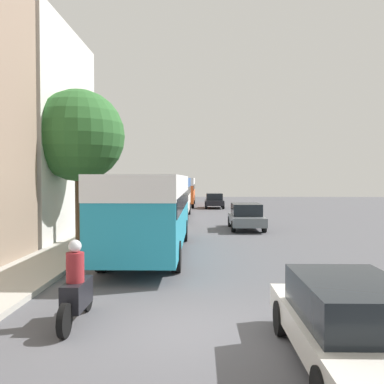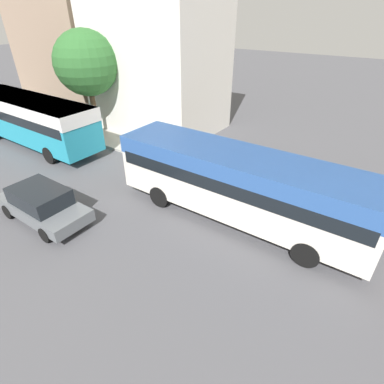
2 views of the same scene
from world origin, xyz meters
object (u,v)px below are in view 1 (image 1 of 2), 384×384
object	(u,v)px
bus_third_in_line	(182,188)
pedestrian_near_curb	(158,196)
car_distant	(214,200)
car_crossing	(351,322)
motorcycle_behind_lead	(76,290)
car_far_curb	(246,216)
bus_lead	(151,203)
bus_following	(172,192)

from	to	relation	value
bus_third_in_line	pedestrian_near_curb	bearing A→B (deg)	-162.45
car_distant	bus_third_in_line	bearing A→B (deg)	132.81
bus_third_in_line	car_crossing	size ratio (longest dim) A/B	2.32
motorcycle_behind_lead	car_far_curb	xyz separation A→B (m)	(5.17, 16.18, 0.10)
bus_lead	bus_third_in_line	world-z (taller)	bus_lead
bus_following	bus_third_in_line	distance (m)	14.45
pedestrian_near_curb	motorcycle_behind_lead	bearing A→B (deg)	-86.96
bus_lead	motorcycle_behind_lead	world-z (taller)	bus_lead
bus_third_in_line	car_crossing	distance (m)	39.55
bus_lead	bus_third_in_line	bearing A→B (deg)	90.05
bus_lead	car_far_curb	bearing A→B (deg)	60.41
car_far_curb	car_distant	distance (m)	17.62
car_crossing	pedestrian_near_curb	size ratio (longest dim) A/B	2.61
bus_following	pedestrian_near_curb	world-z (taller)	bus_following
bus_lead	motorcycle_behind_lead	xyz separation A→B (m)	(-0.58, -8.10, -1.31)
bus_lead	car_far_curb	distance (m)	9.37
bus_following	bus_lead	bearing A→B (deg)	-89.32
motorcycle_behind_lead	car_far_curb	size ratio (longest dim) A/B	0.51
motorcycle_behind_lead	car_crossing	xyz separation A→B (m)	(4.87, -1.94, 0.05)
bus_third_in_line	car_distant	size ratio (longest dim) A/B	2.74
car_crossing	car_far_curb	xyz separation A→B (m)	(0.29, 18.12, 0.05)
motorcycle_behind_lead	pedestrian_near_curb	world-z (taller)	pedestrian_near_curb
motorcycle_behind_lead	car_crossing	size ratio (longest dim) A/B	0.49
motorcycle_behind_lead	bus_following	bearing A→B (deg)	88.99
bus_third_in_line	pedestrian_near_curb	world-z (taller)	bus_third_in_line
bus_following	car_far_curb	distance (m)	8.32
car_crossing	car_far_curb	size ratio (longest dim) A/B	1.03
bus_following	bus_third_in_line	world-z (taller)	bus_third_in_line
bus_third_in_line	motorcycle_behind_lead	bearing A→B (deg)	-90.85
car_far_curb	motorcycle_behind_lead	bearing A→B (deg)	72.29
car_crossing	car_distant	size ratio (longest dim) A/B	1.18
bus_lead	bus_third_in_line	xyz separation A→B (m)	(-0.03, 29.25, -0.04)
pedestrian_near_curb	bus_third_in_line	bearing A→B (deg)	17.55
car_crossing	pedestrian_near_curb	bearing A→B (deg)	100.04
bus_lead	bus_following	world-z (taller)	bus_lead
car_crossing	pedestrian_near_curb	world-z (taller)	pedestrian_near_curb
pedestrian_near_curb	car_far_curb	bearing A→B (deg)	-70.77
bus_following	motorcycle_behind_lead	xyz separation A→B (m)	(-0.41, -22.90, -1.27)
bus_third_in_line	car_far_curb	distance (m)	21.70
motorcycle_behind_lead	pedestrian_near_curb	xyz separation A→B (m)	(-1.94, 36.56, 0.37)
bus_third_in_line	car_far_curb	size ratio (longest dim) A/B	2.39
car_distant	bus_following	bearing A→B (deg)	-107.78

